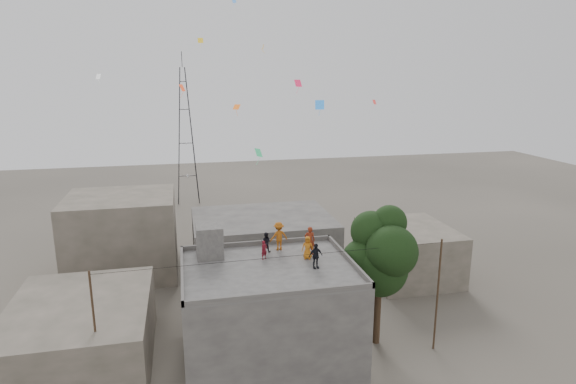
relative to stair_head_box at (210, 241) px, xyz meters
The scene contains 18 objects.
ground 8.21m from the stair_head_box, 39.09° to the right, with size 140.00×140.00×0.00m, color #48433B.
main_building 5.78m from the stair_head_box, 39.09° to the right, with size 10.00×8.00×6.10m.
parapet 4.21m from the stair_head_box, 39.09° to the right, with size 10.00×8.00×0.30m.
stair_head_box is the anchor object (origin of this frame).
neighbor_west 9.34m from the stair_head_box, behind, with size 8.00×10.00×4.00m, color #565144.
neighbor_north 13.35m from the stair_head_box, 65.48° to the left, with size 12.00×9.00×5.00m, color #484643.
neighbor_northwest 15.45m from the stair_head_box, 116.91° to the left, with size 9.00×8.00×7.00m, color #565144.
neighbor_east 19.35m from the stair_head_box, 23.28° to the left, with size 7.00×8.00×4.40m, color #565144.
tree 10.80m from the stair_head_box, 10.74° to the right, with size 4.90×4.60×9.10m.
utility_line 6.26m from the stair_head_box, 46.14° to the right, with size 20.12×0.62×7.40m.
transmission_tower 37.46m from the stair_head_box, 91.23° to the left, with size 2.97×2.97×20.01m.
person_red_adult 6.20m from the stair_head_box, ahead, with size 0.66×0.43×1.82m, color maroon.
person_orange_child 6.05m from the stair_head_box, 16.43° to the right, with size 0.70×0.45×1.43m, color #C66C16.
person_dark_child 3.54m from the stair_head_box, ahead, with size 0.63×0.49×1.29m, color black.
person_dark_adult 6.72m from the stair_head_box, 28.96° to the right, with size 0.88×0.37×1.50m, color black.
person_orange_adult 4.40m from the stair_head_box, ahead, with size 1.19×0.69×1.85m, color #A35112.
person_red_child 3.45m from the stair_head_box, 21.01° to the right, with size 0.43×0.28×1.18m, color maroon.
kites 11.47m from the stair_head_box, 55.07° to the left, with size 21.23×14.27×10.96m.
Camera 1 is at (-4.57, -25.85, 17.07)m, focal length 30.00 mm.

